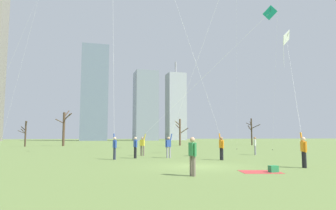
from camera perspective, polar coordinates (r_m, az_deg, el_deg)
ground_plane at (r=17.20m, az=5.53°, el=-11.41°), size 400.00×400.00×0.00m
kite_flyer_midfield_right_red at (r=23.00m, az=7.08°, el=1.48°), size 3.16×7.55×19.24m
kite_flyer_foreground_right_teal at (r=26.29m, az=-0.11°, el=-2.63°), size 11.52×3.97×13.24m
kite_flyer_midfield_left_white at (r=19.03m, az=23.45°, el=-2.69°), size 4.25×6.28×9.82m
kite_flyer_midfield_center_orange at (r=24.09m, az=2.58°, el=-0.61°), size 7.32×0.57×19.11m
kite_flyer_foreground_left_green at (r=24.38m, az=-10.14°, el=4.21°), size 0.62×8.11×22.24m
bystander_watching_nearby at (r=12.90m, az=4.63°, el=-9.21°), size 0.25×0.50×1.62m
bystander_strolling_midfield at (r=23.37m, az=-6.17°, el=-7.73°), size 0.25×0.51×1.62m
bystander_far_off_by_trees at (r=28.49m, az=16.06°, el=-7.21°), size 0.33×0.46×1.62m
picnic_spot at (r=15.04m, az=18.25°, el=-11.57°), size 2.10×1.82×0.31m
bare_tree_right_of_center at (r=60.43m, az=15.46°, el=-4.65°), size 1.70×2.54×5.11m
bare_tree_rightmost at (r=56.36m, az=-18.98°, el=-3.91°), size 2.81×2.58×6.39m
bare_tree_left_of_center at (r=55.62m, az=-25.30°, el=-4.77°), size 1.65×1.90×4.23m
bare_tree_center at (r=55.90m, az=2.25°, el=-4.92°), size 2.81×3.28×4.89m
skyline_mid_tower_left at (r=141.95m, az=1.48°, el=-0.30°), size 8.28×7.87×37.01m
skyline_slender_spire at (r=128.54m, az=-13.75°, el=2.15°), size 10.68×11.51×38.81m
skyline_wide_slab at (r=127.77m, az=-4.25°, el=-0.18°), size 9.32×9.66×28.98m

